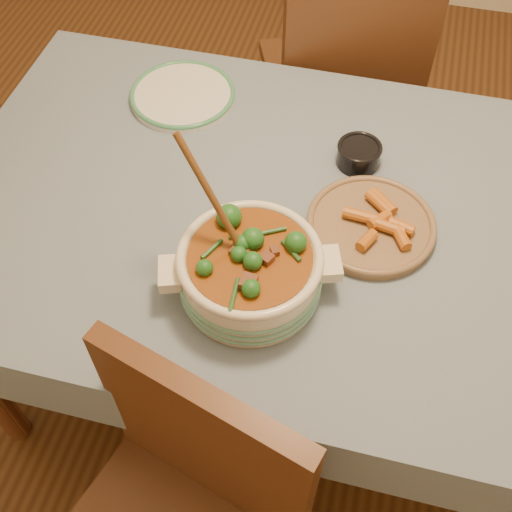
{
  "coord_description": "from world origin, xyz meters",
  "views": [
    {
      "loc": [
        0.16,
        -0.99,
        1.91
      ],
      "look_at": [
        -0.03,
        -0.23,
        0.86
      ],
      "focal_mm": 45.0,
      "sensor_mm": 36.0,
      "label": 1
    }
  ],
  "objects_px": {
    "white_plate": "(183,95)",
    "condiment_bowl": "(359,153)",
    "dining_table": "(288,235)",
    "chair_far": "(343,79)",
    "stew_casserole": "(250,268)",
    "fried_plate": "(371,224)"
  },
  "relations": [
    {
      "from": "stew_casserole",
      "to": "chair_far",
      "type": "distance_m",
      "value": 1.05
    },
    {
      "from": "condiment_bowl",
      "to": "chair_far",
      "type": "height_order",
      "value": "chair_far"
    },
    {
      "from": "stew_casserole",
      "to": "fried_plate",
      "type": "distance_m",
      "value": 0.33
    },
    {
      "from": "fried_plate",
      "to": "stew_casserole",
      "type": "bearing_deg",
      "value": -135.11
    },
    {
      "from": "dining_table",
      "to": "white_plate",
      "type": "bearing_deg",
      "value": 138.65
    },
    {
      "from": "dining_table",
      "to": "chair_far",
      "type": "distance_m",
      "value": 0.78
    },
    {
      "from": "stew_casserole",
      "to": "condiment_bowl",
      "type": "height_order",
      "value": "stew_casserole"
    },
    {
      "from": "dining_table",
      "to": "fried_plate",
      "type": "distance_m",
      "value": 0.22
    },
    {
      "from": "stew_casserole",
      "to": "white_plate",
      "type": "height_order",
      "value": "stew_casserole"
    },
    {
      "from": "white_plate",
      "to": "fried_plate",
      "type": "bearing_deg",
      "value": -30.74
    },
    {
      "from": "chair_far",
      "to": "dining_table",
      "type": "bearing_deg",
      "value": 65.27
    },
    {
      "from": "white_plate",
      "to": "condiment_bowl",
      "type": "xyz_separation_m",
      "value": [
        0.5,
        -0.13,
        0.02
      ]
    },
    {
      "from": "fried_plate",
      "to": "condiment_bowl",
      "type": "bearing_deg",
      "value": 106.61
    },
    {
      "from": "white_plate",
      "to": "dining_table",
      "type": "bearing_deg",
      "value": -41.35
    },
    {
      "from": "dining_table",
      "to": "fried_plate",
      "type": "relative_size",
      "value": 4.98
    },
    {
      "from": "fried_plate",
      "to": "dining_table",
      "type": "bearing_deg",
      "value": 177.15
    },
    {
      "from": "stew_casserole",
      "to": "condiment_bowl",
      "type": "xyz_separation_m",
      "value": [
        0.17,
        0.44,
        -0.04
      ]
    },
    {
      "from": "stew_casserole",
      "to": "fried_plate",
      "type": "relative_size",
      "value": 1.14
    },
    {
      "from": "dining_table",
      "to": "chair_far",
      "type": "relative_size",
      "value": 1.69
    },
    {
      "from": "stew_casserole",
      "to": "chair_far",
      "type": "xyz_separation_m",
      "value": [
        0.06,
        1.01,
        -0.27
      ]
    },
    {
      "from": "dining_table",
      "to": "chair_far",
      "type": "xyz_separation_m",
      "value": [
        0.02,
        0.77,
        -0.1
      ]
    },
    {
      "from": "dining_table",
      "to": "condiment_bowl",
      "type": "relative_size",
      "value": 12.93
    }
  ]
}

